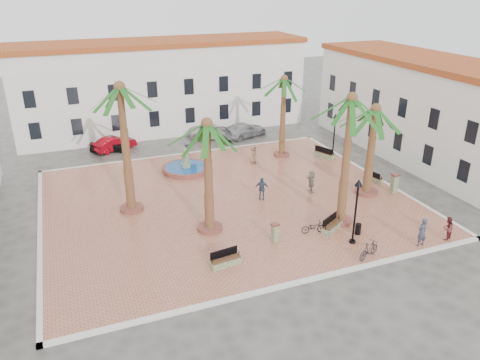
{
  "coord_description": "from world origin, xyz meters",
  "views": [
    {
      "loc": [
        -10.57,
        -29.52,
        15.24
      ],
      "look_at": [
        1.0,
        0.0,
        1.6
      ],
      "focal_mm": 35.0,
      "sensor_mm": 36.0,
      "label": 1
    }
  ],
  "objects_px": {
    "pedestrian_fountain_b": "(262,188)",
    "car_red": "(115,143)",
    "fountain": "(186,168)",
    "lamppost_s": "(357,200)",
    "bollard_se": "(275,232)",
    "palm_e": "(374,121)",
    "pedestrian_north": "(187,151)",
    "car_white": "(213,132)",
    "bench_s": "(226,261)",
    "bicycle_a": "(313,227)",
    "bench_se": "(332,226)",
    "bollard_e": "(394,183)",
    "palm_sw": "(207,137)",
    "cyclist_b": "(448,228)",
    "lamppost_e": "(335,129)",
    "litter_bin": "(358,229)",
    "car_black": "(109,145)",
    "palm_ne": "(284,88)",
    "palm_s": "(351,112)",
    "pedestrian_fountain_a": "(253,154)",
    "bollard_n": "(203,153)",
    "pedestrian_east": "(311,182)",
    "palm_nw": "(121,101)",
    "bench_e": "(374,178)",
    "bicycle_b": "(369,250)",
    "cyclist_a": "(422,232)",
    "bench_ne": "(324,154)"
  },
  "relations": [
    {
      "from": "pedestrian_fountain_b",
      "to": "car_red",
      "type": "relative_size",
      "value": 0.42
    },
    {
      "from": "fountain",
      "to": "lamppost_s",
      "type": "relative_size",
      "value": 0.94
    },
    {
      "from": "lamppost_s",
      "to": "bollard_se",
      "type": "height_order",
      "value": "lamppost_s"
    },
    {
      "from": "palm_e",
      "to": "pedestrian_north",
      "type": "xyz_separation_m",
      "value": [
        -10.91,
        11.59,
        -4.77
      ]
    },
    {
      "from": "car_red",
      "to": "car_white",
      "type": "distance_m",
      "value": 10.08
    },
    {
      "from": "bench_s",
      "to": "bicycle_a",
      "type": "height_order",
      "value": "bench_s"
    },
    {
      "from": "bench_s",
      "to": "bench_se",
      "type": "height_order",
      "value": "bench_se"
    },
    {
      "from": "bollard_e",
      "to": "pedestrian_fountain_b",
      "type": "height_order",
      "value": "pedestrian_fountain_b"
    },
    {
      "from": "palm_sw",
      "to": "cyclist_b",
      "type": "distance_m",
      "value": 16.01
    },
    {
      "from": "bench_s",
      "to": "lamppost_e",
      "type": "height_order",
      "value": "lamppost_e"
    },
    {
      "from": "pedestrian_north",
      "to": "car_red",
      "type": "height_order",
      "value": "pedestrian_north"
    },
    {
      "from": "litter_bin",
      "to": "car_black",
      "type": "distance_m",
      "value": 25.79
    },
    {
      "from": "palm_ne",
      "to": "bench_s",
      "type": "relative_size",
      "value": 3.97
    },
    {
      "from": "car_black",
      "to": "car_red",
      "type": "distance_m",
      "value": 0.57
    },
    {
      "from": "palm_s",
      "to": "pedestrian_north",
      "type": "bearing_deg",
      "value": 113.74
    },
    {
      "from": "pedestrian_fountain_a",
      "to": "bollard_n",
      "type": "bearing_deg",
      "value": 115.78
    },
    {
      "from": "bench_se",
      "to": "lamppost_s",
      "type": "bearing_deg",
      "value": -108.46
    },
    {
      "from": "bollard_se",
      "to": "litter_bin",
      "type": "relative_size",
      "value": 1.68
    },
    {
      "from": "pedestrian_east",
      "to": "car_red",
      "type": "bearing_deg",
      "value": -121.07
    },
    {
      "from": "palm_nw",
      "to": "palm_ne",
      "type": "height_order",
      "value": "palm_nw"
    },
    {
      "from": "palm_ne",
      "to": "car_black",
      "type": "relative_size",
      "value": 2.05
    },
    {
      "from": "bicycle_a",
      "to": "bench_e",
      "type": "bearing_deg",
      "value": -45.73
    },
    {
      "from": "bicycle_b",
      "to": "pedestrian_north",
      "type": "bearing_deg",
      "value": -3.65
    },
    {
      "from": "bench_e",
      "to": "palm_sw",
      "type": "bearing_deg",
      "value": 89.67
    },
    {
      "from": "cyclist_b",
      "to": "pedestrian_fountain_b",
      "type": "bearing_deg",
      "value": -71.12
    },
    {
      "from": "pedestrian_fountain_b",
      "to": "car_red",
      "type": "distance_m",
      "value": 17.77
    },
    {
      "from": "bollard_n",
      "to": "cyclist_a",
      "type": "distance_m",
      "value": 20.83
    },
    {
      "from": "lamppost_e",
      "to": "bollard_e",
      "type": "bearing_deg",
      "value": -87.03
    },
    {
      "from": "palm_sw",
      "to": "bollard_n",
      "type": "xyz_separation_m",
      "value": [
        3.42,
        12.6,
        -5.68
      ]
    },
    {
      "from": "palm_s",
      "to": "bollard_se",
      "type": "distance_m",
      "value": 8.73
    },
    {
      "from": "palm_s",
      "to": "bench_se",
      "type": "xyz_separation_m",
      "value": [
        -1.16,
        -0.78,
        -7.32
      ]
    },
    {
      "from": "bench_e",
      "to": "lamppost_e",
      "type": "relative_size",
      "value": 0.39
    },
    {
      "from": "bollard_se",
      "to": "palm_s",
      "type": "bearing_deg",
      "value": 7.47
    },
    {
      "from": "palm_s",
      "to": "pedestrian_fountain_a",
      "type": "height_order",
      "value": "palm_s"
    },
    {
      "from": "car_black",
      "to": "bollard_se",
      "type": "bearing_deg",
      "value": -148.28
    },
    {
      "from": "palm_ne",
      "to": "bench_se",
      "type": "height_order",
      "value": "palm_ne"
    },
    {
      "from": "palm_s",
      "to": "bicycle_a",
      "type": "distance_m",
      "value": 7.61
    },
    {
      "from": "car_red",
      "to": "bollard_se",
      "type": "bearing_deg",
      "value": 174.36
    },
    {
      "from": "bench_s",
      "to": "car_red",
      "type": "height_order",
      "value": "car_red"
    },
    {
      "from": "palm_ne",
      "to": "bicycle_b",
      "type": "distance_m",
      "value": 18.71
    },
    {
      "from": "bench_se",
      "to": "cyclist_a",
      "type": "bearing_deg",
      "value": -71.39
    },
    {
      "from": "palm_s",
      "to": "bench_ne",
      "type": "height_order",
      "value": "palm_s"
    },
    {
      "from": "bench_se",
      "to": "car_red",
      "type": "distance_m",
      "value": 24.16
    },
    {
      "from": "bollard_e",
      "to": "pedestrian_fountain_a",
      "type": "bearing_deg",
      "value": 127.68
    },
    {
      "from": "fountain",
      "to": "litter_bin",
      "type": "bearing_deg",
      "value": -62.9
    },
    {
      "from": "bench_se",
      "to": "bench_ne",
      "type": "xyz_separation_m",
      "value": [
        6.61,
        12.01,
        0.02
      ]
    },
    {
      "from": "bollard_se",
      "to": "bicycle_b",
      "type": "bearing_deg",
      "value": -40.62
    },
    {
      "from": "fountain",
      "to": "bollard_e",
      "type": "distance_m",
      "value": 17.0
    },
    {
      "from": "bench_s",
      "to": "bench_ne",
      "type": "bearing_deg",
      "value": 35.17
    },
    {
      "from": "palm_s",
      "to": "palm_e",
      "type": "xyz_separation_m",
      "value": [
        4.38,
        3.25,
        -1.85
      ]
    }
  ]
}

